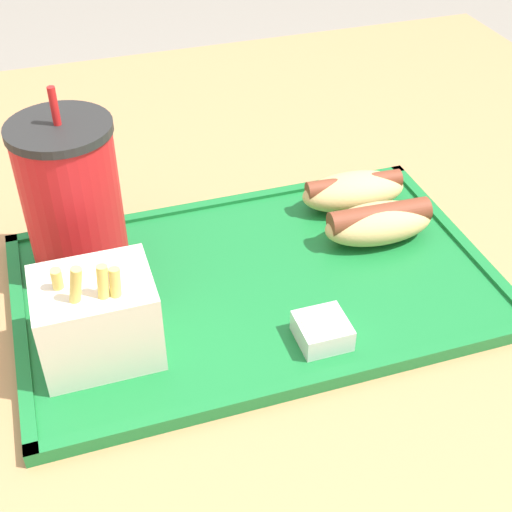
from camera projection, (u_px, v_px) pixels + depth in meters
dining_table at (220, 499)px, 0.95m from camera, size 1.29×1.17×0.76m
food_tray at (256, 284)px, 0.70m from camera, size 0.46×0.29×0.01m
soda_cup at (72, 199)px, 0.67m from camera, size 0.10×0.10×0.19m
hot_dog_far at (353, 190)px, 0.78m from camera, size 0.12×0.06×0.04m
hot_dog_near at (380, 223)px, 0.73m from camera, size 0.12×0.06×0.04m
fries_carton at (97, 318)px, 0.60m from camera, size 0.10×0.08×0.11m
sauce_cup_mayo at (322, 330)px, 0.63m from camera, size 0.04×0.04×0.02m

